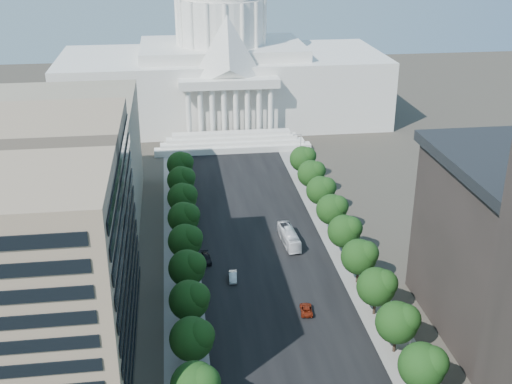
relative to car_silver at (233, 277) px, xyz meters
name	(u,v)px	position (x,y,z in m)	size (l,w,h in m)	color
road_asphalt	(255,226)	(8.23, 25.60, -0.78)	(30.00, 260.00, 0.01)	black
sidewalk_left	(180,230)	(-10.77, 25.60, -0.78)	(8.00, 260.00, 0.02)	gray
sidewalk_right	(329,221)	(27.23, 25.60, -0.78)	(8.00, 260.00, 0.02)	gray
capitol	(222,67)	(8.23, 120.49, 19.23)	(120.00, 56.00, 73.00)	white
office_block_left	(3,261)	(-39.77, -22.40, 19.22)	(40.00, 52.00, 40.00)	gray
office_block_left_far	(59,165)	(-39.77, 35.60, 14.22)	(38.00, 52.00, 30.00)	gray
tree_l_c	(194,338)	(-9.43, -28.59, 5.67)	(7.79, 7.60, 9.97)	#33261C
tree_l_d	(191,299)	(-9.43, -16.59, 5.67)	(7.79, 7.60, 9.97)	#33261C
tree_l_e	(189,267)	(-9.43, -4.59, 5.67)	(7.79, 7.60, 9.97)	#33261C
tree_l_f	(187,240)	(-9.43, 7.41, 5.67)	(7.79, 7.60, 9.97)	#33261C
tree_l_g	(185,217)	(-9.43, 19.41, 5.67)	(7.79, 7.60, 9.97)	#33261C
tree_l_h	(183,197)	(-9.43, 31.41, 5.67)	(7.79, 7.60, 9.97)	#33261C
tree_l_i	(182,179)	(-9.43, 43.41, 5.67)	(7.79, 7.60, 9.97)	#33261C
tree_l_j	(181,164)	(-9.43, 55.41, 5.67)	(7.79, 7.60, 9.97)	#33261C
tree_r_b	(424,365)	(26.57, -40.59, 5.67)	(7.79, 7.60, 9.97)	#33261C
tree_r_c	(399,322)	(26.57, -28.59, 5.67)	(7.79, 7.60, 9.97)	#33261C
tree_r_d	(378,286)	(26.57, -16.59, 5.67)	(7.79, 7.60, 9.97)	#33261C
tree_r_e	(361,256)	(26.57, -4.59, 5.67)	(7.79, 7.60, 9.97)	#33261C
tree_r_f	(346,230)	(26.57, 7.41, 5.67)	(7.79, 7.60, 9.97)	#33261C
tree_r_g	(333,209)	(26.57, 19.41, 5.67)	(7.79, 7.60, 9.97)	#33261C
tree_r_h	(322,190)	(26.57, 31.41, 5.67)	(7.79, 7.60, 9.97)	#33261C
tree_r_i	(312,173)	(26.57, 43.41, 5.67)	(7.79, 7.60, 9.97)	#33261C
tree_r_j	(304,158)	(26.57, 55.41, 5.67)	(7.79, 7.60, 9.97)	#33261C
streetlight_b	(409,327)	(28.14, -29.40, 5.04)	(2.61, 0.44, 9.00)	gray
streetlight_c	(367,258)	(28.14, -4.40, 5.04)	(2.61, 0.44, 9.00)	gray
streetlight_d	(338,209)	(28.14, 20.60, 5.04)	(2.61, 0.44, 9.00)	gray
streetlight_e	(316,172)	(28.14, 45.60, 5.04)	(2.61, 0.44, 9.00)	gray
streetlight_f	(299,143)	(28.14, 70.60, 5.04)	(2.61, 0.44, 9.00)	gray
car_silver	(233,277)	(0.00, 0.00, 0.00)	(1.66, 4.75, 1.57)	#B6BABE
car_red	(306,309)	(13.12, -14.20, -0.08)	(2.32, 5.03, 1.40)	maroon
car_dark_b	(206,259)	(-5.27, 8.73, -0.01)	(2.17, 5.35, 1.55)	black
city_bus	(289,237)	(14.94, 14.98, 0.96)	(2.93, 12.52, 3.49)	white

